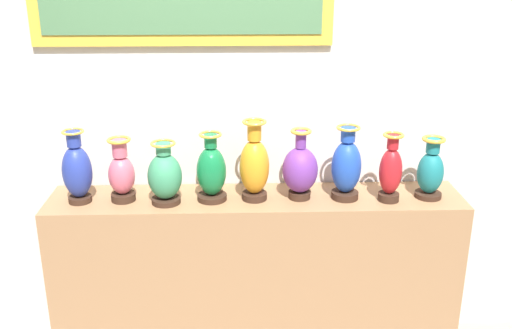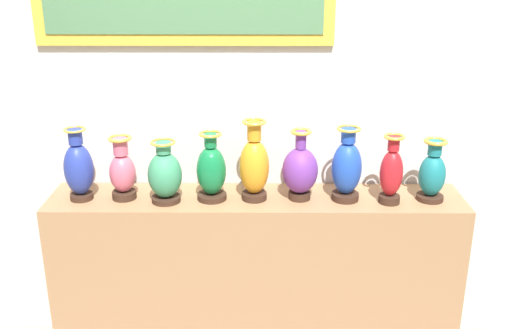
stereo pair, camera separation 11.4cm
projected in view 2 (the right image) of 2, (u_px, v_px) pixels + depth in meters
The scene contains 11 objects.
display_shelf at pixel (256, 277), 3.37m from camera, with size 2.25×0.40×0.99m, color #99704C.
back_wall at pixel (254, 104), 3.29m from camera, with size 4.41×0.14×2.83m.
vase_cobalt at pixel (79, 168), 3.11m from camera, with size 0.15×0.15×0.40m.
vase_rose at pixel (122, 172), 3.13m from camera, with size 0.14×0.14×0.35m.
vase_jade at pixel (165, 175), 3.09m from camera, with size 0.18×0.18×0.34m.
vase_emerald at pixel (211, 171), 3.12m from camera, with size 0.16×0.16×0.37m.
vase_amber at pixel (254, 166), 3.11m from camera, with size 0.16×0.16×0.44m.
vase_violet at pixel (300, 170), 3.12m from camera, with size 0.19×0.19×0.39m.
vase_sapphire at pixel (347, 168), 3.11m from camera, with size 0.16×0.16×0.40m.
vase_crimson at pixel (391, 173), 3.07m from camera, with size 0.12×0.12×0.37m.
vase_teal at pixel (432, 174), 3.11m from camera, with size 0.14×0.14×0.34m.
Camera 2 is at (0.02, -2.94, 2.25)m, focal length 41.42 mm.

